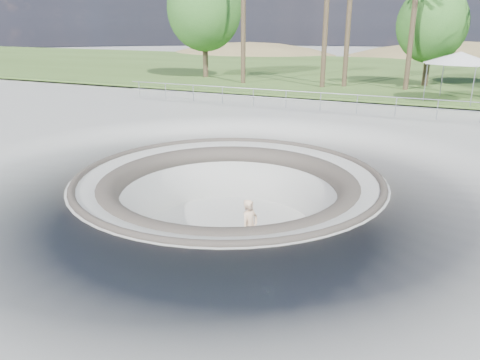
{
  "coord_description": "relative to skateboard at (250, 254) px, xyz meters",
  "views": [
    {
      "loc": [
        6.29,
        -13.4,
        4.94
      ],
      "look_at": [
        0.38,
        0.08,
        -0.1
      ],
      "focal_mm": 35.0,
      "sensor_mm": 36.0,
      "label": 1
    }
  ],
  "objects": [
    {
      "name": "grass_strip",
      "position": [
        -1.43,
        35.59,
        2.05
      ],
      "size": [
        180.0,
        36.0,
        0.12
      ],
      "color": "#3D5A24",
      "rests_on": "ground"
    },
    {
      "name": "skateboard",
      "position": [
        0.0,
        0.0,
        0.0
      ],
      "size": [
        0.87,
        0.52,
        0.09
      ],
      "color": "olive",
      "rests_on": "ground"
    },
    {
      "name": "canopy_white",
      "position": [
        5.36,
        19.59,
        4.66
      ],
      "size": [
        5.46,
        5.46,
        2.91
      ],
      "color": "#92959A",
      "rests_on": "ground"
    },
    {
      "name": "bushy_tree_left",
      "position": [
        -14.45,
        24.82,
        7.66
      ],
      "size": [
        6.32,
        5.75,
        9.12
      ],
      "color": "brown",
      "rests_on": "ground"
    },
    {
      "name": "safety_railing",
      "position": [
        -1.43,
        13.59,
        2.52
      ],
      "size": [
        25.0,
        0.06,
        1.03
      ],
      "color": "#92959A",
      "rests_on": "ground"
    },
    {
      "name": "skater",
      "position": [
        -0.0,
        -0.0,
        0.9
      ],
      "size": [
        0.59,
        0.74,
        1.76
      ],
      "primitive_type": "imported",
      "rotation": [
        0.0,
        0.0,
        1.28
      ],
      "color": "beige",
      "rests_on": "skateboard"
    },
    {
      "name": "distant_hills",
      "position": [
        2.35,
        58.76,
        -5.19
      ],
      "size": [
        103.2,
        45.0,
        28.6
      ],
      "color": "olive",
      "rests_on": "ground"
    },
    {
      "name": "bushy_tree_mid",
      "position": [
        3.28,
        26.38,
        6.48
      ],
      "size": [
        5.01,
        4.56,
        7.23
      ],
      "color": "brown",
      "rests_on": "ground"
    },
    {
      "name": "skate_bowl",
      "position": [
        -1.43,
        1.59,
        0.0
      ],
      "size": [
        14.0,
        14.0,
        4.1
      ],
      "color": "#9D9D98",
      "rests_on": "ground"
    },
    {
      "name": "ground",
      "position": [
        -1.43,
        1.59,
        1.83
      ],
      "size": [
        180.0,
        180.0,
        0.0
      ],
      "primitive_type": "plane",
      "color": "#9D9D98",
      "rests_on": "ground"
    }
  ]
}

